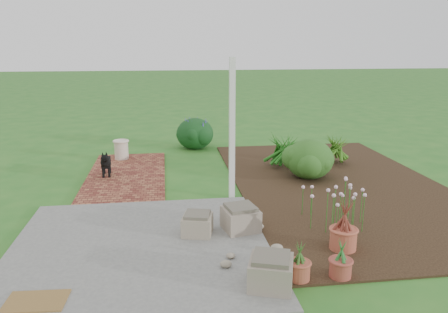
{
  "coord_description": "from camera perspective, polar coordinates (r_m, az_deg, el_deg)",
  "views": [
    {
      "loc": [
        -0.85,
        -7.3,
        2.71
      ],
      "look_at": [
        0.2,
        0.4,
        0.7
      ],
      "focal_mm": 35.0,
      "sensor_mm": 36.0,
      "label": 1
    }
  ],
  "objects": [
    {
      "name": "veranda_post",
      "position": [
        7.63,
        1.05,
        3.47
      ],
      "size": [
        0.1,
        0.1,
        2.5
      ],
      "primitive_type": "cube",
      "color": "white",
      "rests_on": "ground"
    },
    {
      "name": "terracotta_pot_small_right",
      "position": [
        5.35,
        9.76,
        -14.46
      ],
      "size": [
        0.3,
        0.3,
        0.22
      ],
      "primitive_type": "cylinder",
      "rotation": [
        0.0,
        0.0,
        -0.16
      ],
      "color": "#9E4A35",
      "rests_on": "garden_bed"
    },
    {
      "name": "terracotta_pot_bronze",
      "position": [
        6.17,
        15.3,
        -10.32
      ],
      "size": [
        0.42,
        0.42,
        0.29
      ],
      "primitive_type": "cylinder",
      "rotation": [
        0.0,
        0.0,
        -0.22
      ],
      "color": "#AF533B",
      "rests_on": "garden_bed"
    },
    {
      "name": "agapanthus_clump_front",
      "position": [
        9.83,
        7.76,
        1.25
      ],
      "size": [
        1.29,
        1.29,
        0.9
      ],
      "primitive_type": null,
      "rotation": [
        0.0,
        0.0,
        -0.34
      ],
      "color": "#153D0B",
      "rests_on": "garden_bed"
    },
    {
      "name": "cream_ceramic_urn",
      "position": [
        10.69,
        -13.26,
        0.86
      ],
      "size": [
        0.34,
        0.34,
        0.44
      ],
      "primitive_type": "cylinder",
      "rotation": [
        0.0,
        0.0,
        0.02
      ],
      "color": "beige",
      "rests_on": "brick_path"
    },
    {
      "name": "black_dog",
      "position": [
        9.34,
        -15.18,
        -0.7
      ],
      "size": [
        0.2,
        0.59,
        0.51
      ],
      "rotation": [
        0.0,
        0.0,
        0.06
      ],
      "color": "black",
      "rests_on": "brick_path"
    },
    {
      "name": "purple_flowering_bush",
      "position": [
        11.63,
        -3.82,
        3.11
      ],
      "size": [
        1.13,
        1.13,
        0.84
      ],
      "primitive_type": "ellipsoid",
      "rotation": [
        0.0,
        0.0,
        0.16
      ],
      "color": "black",
      "rests_on": "ground"
    },
    {
      "name": "coir_doormat",
      "position": [
        5.29,
        -23.35,
        -16.97
      ],
      "size": [
        0.66,
        0.44,
        0.02
      ],
      "primitive_type": "cube",
      "rotation": [
        0.0,
        0.0,
        -0.06
      ],
      "color": "brown",
      "rests_on": "concrete_patio"
    },
    {
      "name": "terracotta_pot_small_left",
      "position": [
        5.5,
        14.97,
        -13.9
      ],
      "size": [
        0.3,
        0.3,
        0.22
      ],
      "primitive_type": "cylinder",
      "rotation": [
        0.0,
        0.0,
        0.18
      ],
      "color": "#9A3F34",
      "rests_on": "garden_bed"
    },
    {
      "name": "stone_trough_near",
      "position": [
        5.13,
        6.14,
        -14.87
      ],
      "size": [
        0.61,
        0.61,
        0.32
      ],
      "primitive_type": "cube",
      "rotation": [
        0.0,
        0.0,
        -0.32
      ],
      "color": "gray",
      "rests_on": "concrete_patio"
    },
    {
      "name": "brick_path",
      "position": [
        9.48,
        -12.6,
        -2.35
      ],
      "size": [
        1.6,
        3.5,
        0.04
      ],
      "primitive_type": "cube",
      "color": "maroon",
      "rests_on": "ground"
    },
    {
      "name": "concrete_patio",
      "position": [
        6.18,
        -10.92,
        -11.59
      ],
      "size": [
        3.5,
        3.5,
        0.04
      ],
      "primitive_type": "cube",
      "color": "slate",
      "rests_on": "ground"
    },
    {
      "name": "stone_trough_far",
      "position": [
        6.5,
        2.17,
        -8.19
      ],
      "size": [
        0.57,
        0.57,
        0.32
      ],
      "primitive_type": "cube",
      "rotation": [
        0.0,
        0.0,
        0.21
      ],
      "color": "#746658",
      "rests_on": "concrete_patio"
    },
    {
      "name": "evergreen_shrub",
      "position": [
        9.11,
        11.12,
        -0.19
      ],
      "size": [
        1.04,
        1.04,
        0.82
      ],
      "primitive_type": "ellipsoid",
      "rotation": [
        0.0,
        0.0,
        -0.08
      ],
      "color": "#1E3F13",
      "rests_on": "garden_bed"
    },
    {
      "name": "pink_flower_patch",
      "position": [
        6.87,
        14.38,
        -5.99
      ],
      "size": [
        1.23,
        1.23,
        0.65
      ],
      "primitive_type": null,
      "rotation": [
        0.0,
        0.0,
        0.23
      ],
      "color": "#113D0F",
      "rests_on": "garden_bed"
    },
    {
      "name": "agapanthus_clump_back",
      "position": [
        10.32,
        14.4,
        1.35
      ],
      "size": [
        1.21,
        1.21,
        0.82
      ],
      "primitive_type": null,
      "rotation": [
        0.0,
        0.0,
        -0.43
      ],
      "color": "#16430D",
      "rests_on": "garden_bed"
    },
    {
      "name": "garden_bed",
      "position": [
        8.9,
        14.77,
        -3.61
      ],
      "size": [
        4.0,
        7.0,
        0.03
      ],
      "primitive_type": "cube",
      "color": "black",
      "rests_on": "ground"
    },
    {
      "name": "ground",
      "position": [
        7.83,
        -1.06,
        -5.74
      ],
      "size": [
        80.0,
        80.0,
        0.0
      ],
      "primitive_type": "plane",
      "color": "#276921",
      "rests_on": "ground"
    },
    {
      "name": "stone_trough_mid",
      "position": [
        6.38,
        -3.49,
        -8.91
      ],
      "size": [
        0.5,
        0.5,
        0.28
      ],
      "primitive_type": "cube",
      "rotation": [
        0.0,
        0.0,
        -0.23
      ],
      "color": "gray",
      "rests_on": "concrete_patio"
    }
  ]
}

